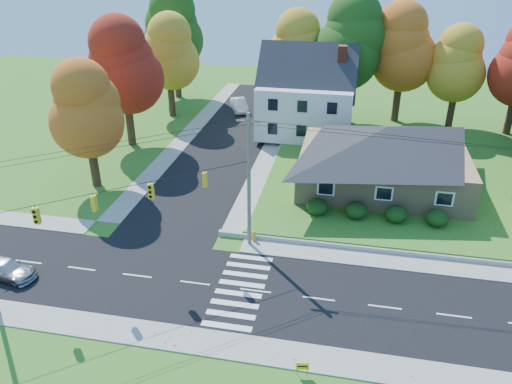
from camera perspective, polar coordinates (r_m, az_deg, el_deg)
ground at (r=32.21m, az=-0.06°, el=-11.24°), size 120.00×120.00×0.00m
road_main at (r=32.20m, az=-0.06°, el=-11.22°), size 90.00×8.00×0.02m
road_cross at (r=56.06m, az=-2.86°, el=6.25°), size 8.00×44.00×0.02m
sidewalk_north at (r=36.17m, az=1.51°, el=-6.35°), size 90.00×2.00×0.08m
sidewalk_south at (r=28.52m, az=-2.14°, el=-17.30°), size 90.00×2.00×0.08m
lawn at (r=50.47m, az=19.50°, el=2.49°), size 30.00×30.00×0.50m
ranch_house at (r=44.15m, az=14.40°, el=4.00°), size 14.60×10.60×5.40m
colonial_house at (r=55.17m, az=5.82°, el=10.81°), size 10.40×8.40×9.60m
hedge_row at (r=39.44m, az=13.56°, el=-2.25°), size 10.70×1.70×1.27m
traffic_infrastructure at (r=30.47m, az=0.16°, el=-2.03°), size 38.10×10.66×10.00m
tree_lot_0 at (r=60.30m, az=4.62°, el=15.91°), size 6.72×6.72×12.51m
tree_lot_1 at (r=58.67m, az=10.62°, el=16.54°), size 7.84×7.84×14.60m
tree_lot_2 at (r=59.98m, az=16.53°, el=15.51°), size 7.28×7.28×13.56m
tree_lot_3 at (r=60.06m, az=22.25°, el=13.37°), size 6.16×6.16×11.47m
tree_west_0 at (r=44.70m, az=-18.97°, el=9.00°), size 6.16×6.16×11.47m
tree_west_1 at (r=53.35m, az=-14.95°, el=13.80°), size 7.28×7.28×13.56m
tree_west_2 at (r=62.06m, az=-10.04°, el=15.45°), size 6.72×6.72×12.51m
tree_west_3 at (r=69.89m, az=-9.36°, el=17.88°), size 7.84×7.84×14.60m
silver_sedan at (r=36.86m, az=-26.66°, el=-7.86°), size 4.36×2.29×1.21m
white_car at (r=64.83m, az=-1.93°, el=9.93°), size 3.37×4.95×1.54m
fire_hydrant at (r=36.68m, az=-0.23°, el=-5.13°), size 0.49×0.38×0.85m
yard_sign at (r=26.85m, az=5.33°, el=-19.24°), size 0.68×0.15×0.86m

